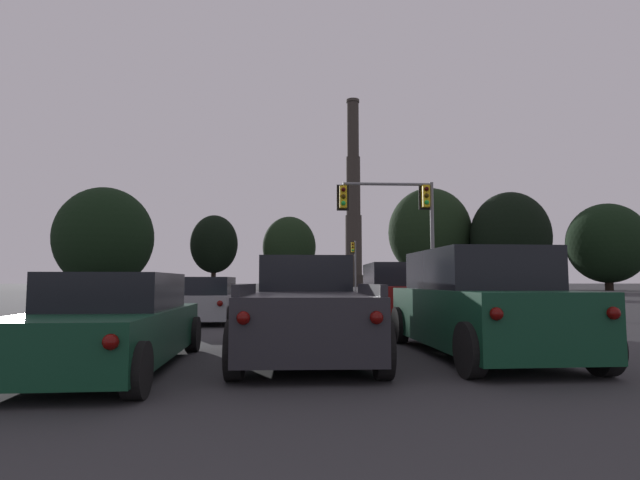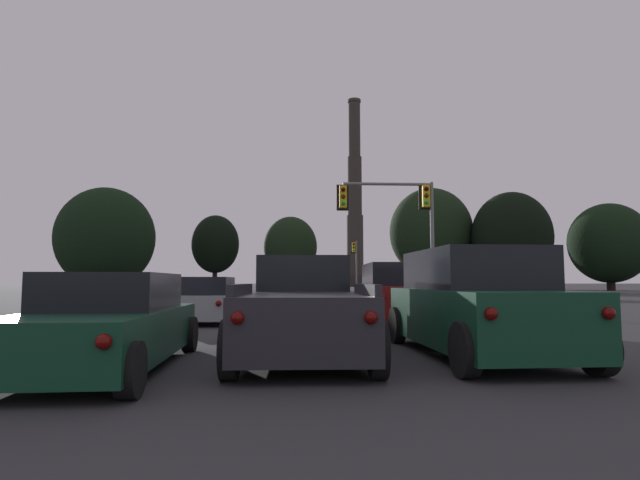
# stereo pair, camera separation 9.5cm
# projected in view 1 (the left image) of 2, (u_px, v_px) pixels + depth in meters

# --- Properties ---
(hatchback_left_lane_front) EXTENTS (1.95, 4.12, 1.44)m
(hatchback_left_lane_front) POSITION_uv_depth(u_px,v_px,m) (208.00, 301.00, 15.85)
(hatchback_left_lane_front) COLOR gray
(hatchback_left_lane_front) RESTS_ON ground_plane
(sedan_left_lane_second) EXTENTS (2.16, 4.77, 1.43)m
(sedan_left_lane_second) POSITION_uv_depth(u_px,v_px,m) (113.00, 324.00, 7.40)
(sedan_left_lane_second) COLOR #0F3823
(sedan_left_lane_second) RESTS_ON ground_plane
(pickup_truck_center_lane_second) EXTENTS (2.22, 5.52, 1.82)m
(pickup_truck_center_lane_second) POSITION_uv_depth(u_px,v_px,m) (307.00, 308.00, 9.15)
(pickup_truck_center_lane_second) COLOR #232328
(pickup_truck_center_lane_second) RESTS_ON ground_plane
(suv_right_lane_front) EXTENTS (2.20, 4.94, 1.86)m
(suv_right_lane_front) POSITION_uv_depth(u_px,v_px,m) (397.00, 294.00, 15.53)
(suv_right_lane_front) COLOR maroon
(suv_right_lane_front) RESTS_ON ground_plane
(suv_right_lane_second) EXTENTS (2.27, 4.97, 1.86)m
(suv_right_lane_second) POSITION_uv_depth(u_px,v_px,m) (478.00, 304.00, 8.77)
(suv_right_lane_second) COLOR #0F3823
(suv_right_lane_second) RESTS_ON ground_plane
(traffic_light_far_right) EXTENTS (0.78, 0.50, 5.56)m
(traffic_light_far_right) POSITION_uv_depth(u_px,v_px,m) (354.00, 259.00, 52.46)
(traffic_light_far_right) COLOR slate
(traffic_light_far_right) RESTS_ON ground_plane
(traffic_light_overhead_right) EXTENTS (4.73, 0.50, 6.02)m
(traffic_light_overhead_right) POSITION_uv_depth(u_px,v_px,m) (401.00, 212.00, 23.62)
(traffic_light_overhead_right) COLOR slate
(traffic_light_overhead_right) RESTS_ON ground_plane
(smokestack) EXTENTS (6.55, 6.55, 47.39)m
(smokestack) POSITION_uv_depth(u_px,v_px,m) (353.00, 212.00, 124.44)
(smokestack) COLOR #2B2722
(smokestack) RESTS_ON ground_plane
(treeline_center_left) EXTENTS (10.84, 9.76, 13.56)m
(treeline_center_left) POSITION_uv_depth(u_px,v_px,m) (510.00, 237.00, 68.26)
(treeline_center_left) COLOR black
(treeline_center_left) RESTS_ON ground_plane
(treeline_right_mid) EXTENTS (11.20, 10.08, 12.48)m
(treeline_right_mid) POSITION_uv_depth(u_px,v_px,m) (607.00, 243.00, 71.40)
(treeline_right_mid) COLOR black
(treeline_right_mid) RESTS_ON ground_plane
(treeline_far_right) EXTENTS (12.81, 11.53, 13.78)m
(treeline_far_right) POSITION_uv_depth(u_px,v_px,m) (104.00, 238.00, 65.96)
(treeline_far_right) COLOR black
(treeline_far_right) RESTS_ON ground_plane
(treeline_left_mid) EXTENTS (7.88, 7.09, 10.91)m
(treeline_left_mid) POSITION_uv_depth(u_px,v_px,m) (289.00, 247.00, 73.85)
(treeline_left_mid) COLOR black
(treeline_left_mid) RESTS_ON ground_plane
(treeline_far_left) EXTENTS (7.15, 6.43, 11.36)m
(treeline_far_left) POSITION_uv_depth(u_px,v_px,m) (214.00, 244.00, 75.64)
(treeline_far_left) COLOR black
(treeline_far_left) RESTS_ON ground_plane
(treeline_center_right) EXTENTS (12.02, 10.82, 14.89)m
(treeline_center_right) POSITION_uv_depth(u_px,v_px,m) (430.00, 233.00, 72.47)
(treeline_center_right) COLOR black
(treeline_center_right) RESTS_ON ground_plane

